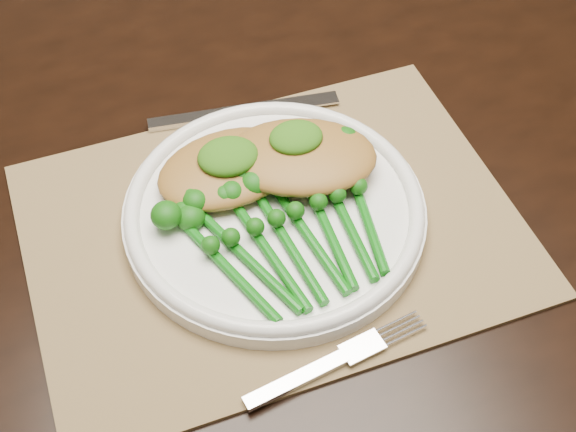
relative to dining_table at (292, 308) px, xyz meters
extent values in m
cube|color=black|center=(0.00, 0.00, 0.35)|extent=(1.70, 1.09, 0.04)
cube|color=olive|center=(-0.06, -0.14, 0.37)|extent=(0.48, 0.37, 0.00)
cylinder|color=white|center=(-0.05, -0.13, 0.39)|extent=(0.28, 0.28, 0.02)
torus|color=white|center=(-0.05, -0.13, 0.40)|extent=(0.28, 0.28, 0.01)
cube|color=silver|center=(-0.11, 0.02, 0.38)|extent=(0.08, 0.02, 0.01)
cube|color=silver|center=(-0.01, 0.01, 0.38)|extent=(0.12, 0.02, 0.00)
cube|color=silver|center=(-0.08, -0.30, 0.38)|extent=(0.09, 0.03, 0.01)
ellipsoid|color=#A1702E|center=(-0.09, -0.08, 0.41)|extent=(0.16, 0.12, 0.03)
ellipsoid|color=#A1702E|center=(-0.02, -0.09, 0.41)|extent=(0.17, 0.13, 0.03)
ellipsoid|color=#1D4D0B|center=(-0.09, -0.09, 0.42)|extent=(0.06, 0.05, 0.02)
ellipsoid|color=#1D4D0B|center=(-0.02, -0.08, 0.43)|extent=(0.05, 0.04, 0.02)
camera|label=1|loc=(-0.16, -0.59, 0.97)|focal=50.00mm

